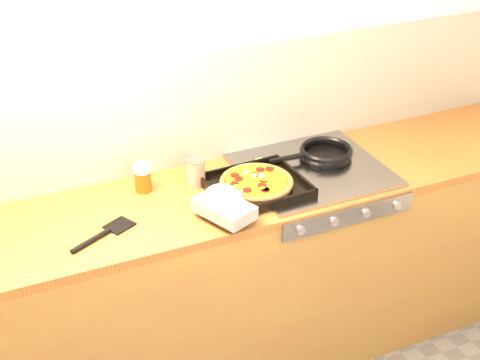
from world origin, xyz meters
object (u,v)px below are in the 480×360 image
pizza_on_tray (247,189)px  tomato_can (195,172)px  frying_pan (325,153)px  juice_glass (143,178)px

pizza_on_tray → tomato_can: (-0.15, 0.19, 0.02)m
frying_pan → tomato_can: bearing=176.6°
frying_pan → pizza_on_tray: bearing=-160.9°
tomato_can → pizza_on_tray: bearing=-52.9°
frying_pan → juice_glass: 0.81m
tomato_can → juice_glass: size_ratio=0.97×
pizza_on_tray → juice_glass: 0.43m
tomato_can → frying_pan: bearing=-3.4°
tomato_can → juice_glass: 0.22m
pizza_on_tray → tomato_can: tomato_can is taller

